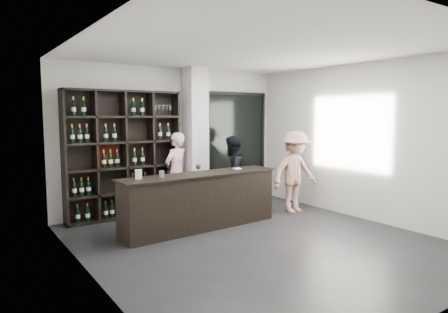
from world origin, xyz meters
TOP-DOWN VIEW (x-y plane):
  - floor at (0.00, 0.00)m, footprint 5.00×5.50m
  - wine_shelf at (-1.15, 2.57)m, footprint 2.20×0.35m
  - structural_column at (0.35, 2.47)m, footprint 0.40×0.40m
  - glass_panel at (1.55, 2.69)m, footprint 1.60×0.08m
  - tasting_counter at (-0.35, 1.10)m, footprint 2.91×0.61m
  - taster_pink at (-0.15, 2.40)m, footprint 0.69×0.58m
  - taster_black at (0.83, 1.85)m, footprint 0.90×0.80m
  - customer at (1.80, 1.05)m, footprint 1.08×0.67m
  - wine_glass at (-0.44, 1.03)m, footprint 0.10×0.10m
  - spit_cup at (-1.09, 1.06)m, footprint 0.09×0.09m
  - napkin_stack at (0.47, 1.18)m, footprint 0.12×0.12m
  - card_stand at (-1.46, 1.12)m, footprint 0.11×0.08m

SIDE VIEW (x-z plane):
  - floor at x=0.00m, z-range -0.01..0.00m
  - tasting_counter at x=-0.35m, z-range 0.00..0.96m
  - taster_black at x=0.83m, z-range 0.00..1.53m
  - taster_pink at x=-0.15m, z-range 0.00..1.60m
  - customer at x=1.80m, z-range 0.00..1.63m
  - napkin_stack at x=0.47m, z-range 0.95..0.97m
  - spit_cup at x=-1.09m, z-range 0.95..1.06m
  - card_stand at x=-1.46m, z-range 0.95..1.11m
  - wine_glass at x=-0.44m, z-range 0.95..1.15m
  - wine_shelf at x=-1.15m, z-range 0.00..2.40m
  - glass_panel at x=1.55m, z-range 0.35..2.45m
  - structural_column at x=0.35m, z-range 0.00..2.90m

